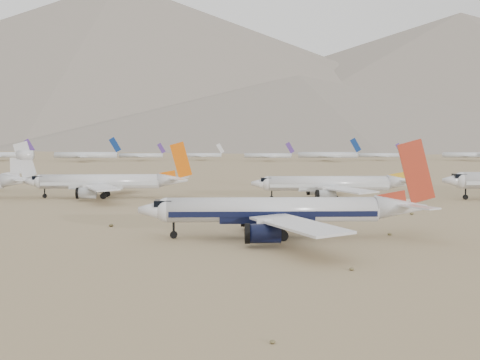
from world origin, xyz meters
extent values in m
plane|color=#8B7551|center=(0.00, 0.00, 0.00)|extent=(7000.00, 7000.00, 0.00)
cylinder|color=silver|center=(1.93, -0.43, 5.27)|extent=(38.74, 4.58, 4.58)
cube|color=black|center=(1.93, -0.43, 4.69)|extent=(37.97, 4.65, 1.03)
sphere|color=silver|center=(-17.44, -0.43, 5.27)|extent=(4.58, 4.58, 4.58)
cube|color=black|center=(-18.12, -0.43, 6.53)|extent=(3.21, 2.98, 1.14)
cone|color=silver|center=(25.88, -0.43, 5.61)|extent=(9.69, 4.58, 4.58)
cube|color=silver|center=(4.93, -14.02, 4.46)|extent=(14.96, 23.58, 0.72)
cube|color=silver|center=(27.76, -4.88, 6.18)|extent=(6.15, 8.04, 0.27)
cylinder|color=black|center=(-0.22, -9.95, 2.40)|extent=(5.38, 3.30, 3.30)
cube|color=silver|center=(4.93, 13.16, 4.46)|extent=(14.96, 23.58, 0.72)
cube|color=silver|center=(27.76, 4.03, 6.18)|extent=(6.15, 8.04, 0.27)
cylinder|color=black|center=(-0.22, 9.09, 2.40)|extent=(5.38, 3.30, 3.30)
cube|color=#A92E19|center=(28.57, -0.43, 12.29)|extent=(7.34, 0.37, 12.10)
cylinder|color=black|center=(-16.29, -0.43, 0.69)|extent=(1.37, 0.57, 1.37)
cylinder|color=black|center=(3.55, -3.63, 0.96)|extent=(1.92, 1.14, 1.92)
cylinder|color=black|center=(3.55, 2.78, 0.96)|extent=(1.92, 1.14, 1.92)
sphere|color=silver|center=(63.64, 64.29, 5.71)|extent=(4.97, 4.97, 4.97)
cube|color=black|center=(62.89, 64.29, 7.08)|extent=(3.48, 3.23, 1.24)
cylinder|color=black|center=(64.88, 64.29, 0.74)|extent=(1.49, 0.62, 1.49)
cylinder|color=silver|center=(24.02, 64.33, 4.95)|extent=(35.43, 4.31, 4.31)
cube|color=silver|center=(24.02, 64.33, 4.41)|extent=(34.72, 4.37, 0.97)
sphere|color=silver|center=(6.30, 64.33, 4.95)|extent=(4.31, 4.31, 4.31)
cube|color=black|center=(5.65, 64.33, 6.14)|extent=(3.01, 2.80, 1.08)
cone|color=silver|center=(45.91, 64.33, 5.27)|extent=(8.86, 4.31, 4.31)
cube|color=silver|center=(26.75, 51.85, 4.20)|extent=(13.68, 21.56, 0.67)
cube|color=silver|center=(47.64, 60.24, 5.81)|extent=(5.62, 7.35, 0.26)
cylinder|color=silver|center=(22.05, 55.57, 2.26)|extent=(4.92, 3.10, 3.10)
cube|color=silver|center=(26.75, 76.82, 4.20)|extent=(13.68, 21.56, 0.67)
cube|color=silver|center=(47.64, 68.42, 5.81)|extent=(5.62, 7.35, 0.26)
cylinder|color=silver|center=(22.05, 73.10, 2.26)|extent=(4.92, 3.10, 3.10)
cube|color=gold|center=(48.37, 64.33, 11.41)|extent=(6.72, 0.34, 11.06)
cylinder|color=black|center=(7.38, 64.33, 0.65)|extent=(1.29, 0.54, 1.29)
cylinder|color=black|center=(25.49, 61.32, 0.90)|extent=(1.81, 1.08, 1.81)
cylinder|color=black|center=(25.49, 67.35, 0.90)|extent=(1.81, 1.08, 1.81)
cylinder|color=silver|center=(-44.16, 72.96, 5.02)|extent=(35.73, 4.37, 4.37)
cube|color=silver|center=(-44.16, 72.96, 4.48)|extent=(35.02, 4.43, 0.98)
sphere|color=silver|center=(-62.03, 72.96, 5.02)|extent=(4.37, 4.37, 4.37)
cube|color=black|center=(-62.68, 72.96, 6.22)|extent=(3.06, 2.84, 1.09)
cone|color=silver|center=(-22.08, 72.96, 5.35)|extent=(8.93, 4.37, 4.37)
cube|color=silver|center=(-41.40, 60.35, 4.26)|extent=(13.80, 21.75, 0.67)
cube|color=silver|center=(-20.34, 68.83, 5.90)|extent=(5.67, 7.42, 0.26)
cylinder|color=silver|center=(-46.15, 64.10, 2.29)|extent=(4.96, 3.14, 3.14)
cube|color=silver|center=(-41.40, 85.56, 4.26)|extent=(13.80, 21.75, 0.67)
cube|color=silver|center=(-20.34, 77.09, 5.90)|extent=(5.67, 7.42, 0.26)
cylinder|color=silver|center=(-46.15, 81.81, 2.29)|extent=(4.96, 3.14, 3.14)
cube|color=#E65E09|center=(-19.60, 72.96, 11.54)|extent=(6.77, 0.35, 11.16)
cylinder|color=black|center=(-60.94, 72.96, 0.66)|extent=(1.31, 0.55, 1.31)
cylinder|color=black|center=(-42.67, 69.90, 0.92)|extent=(1.83, 1.09, 1.83)
cylinder|color=black|center=(-42.67, 76.01, 0.92)|extent=(1.83, 1.09, 1.83)
cone|color=silver|center=(-69.42, 73.79, 5.35)|extent=(9.11, 4.36, 4.36)
cube|color=silver|center=(-67.64, 69.59, 5.89)|extent=(5.79, 7.57, 0.26)
cube|color=silver|center=(-67.64, 77.99, 5.89)|extent=(5.79, 7.57, 0.26)
cube|color=silver|center=(-66.88, 73.79, 11.64)|extent=(6.91, 0.35, 11.38)
cylinder|color=silver|center=(-66.63, 73.79, 13.05)|extent=(4.56, 2.83, 2.83)
cylinder|color=silver|center=(-172.47, 351.54, 4.49)|extent=(42.32, 4.18, 4.18)
cube|color=#4C2D82|center=(-152.55, 351.54, 11.56)|extent=(8.43, 0.42, 10.61)
cube|color=silver|center=(-172.47, 362.50, 3.86)|extent=(11.15, 19.48, 0.42)
cylinder|color=silver|center=(-106.96, 337.57, 4.66)|extent=(45.83, 4.53, 4.53)
cube|color=navy|center=(-85.39, 337.57, 12.32)|extent=(9.13, 0.45, 11.50)
cube|color=silver|center=(-106.96, 325.71, 3.99)|extent=(12.08, 21.10, 0.45)
cube|color=silver|center=(-106.96, 349.43, 3.99)|extent=(12.08, 21.10, 0.45)
cylinder|color=silver|center=(-67.74, 347.76, 4.03)|extent=(32.92, 3.25, 3.25)
cube|color=#4C2D82|center=(-52.24, 347.76, 9.53)|extent=(6.56, 0.33, 8.26)
cube|color=silver|center=(-67.74, 339.24, 3.54)|extent=(8.67, 15.16, 0.33)
cube|color=silver|center=(-67.74, 356.28, 3.54)|extent=(8.67, 15.16, 0.33)
cylinder|color=silver|center=(-22.46, 353.87, 3.97)|extent=(31.73, 3.14, 3.14)
cube|color=silver|center=(-7.53, 353.87, 9.27)|extent=(6.32, 0.31, 7.96)
cube|color=silver|center=(-22.46, 345.66, 3.50)|extent=(8.36, 14.61, 0.31)
cube|color=silver|center=(-22.46, 362.09, 3.50)|extent=(8.36, 14.61, 0.31)
cylinder|color=silver|center=(28.01, 337.46, 4.14)|extent=(35.19, 3.48, 3.48)
cube|color=#4C2D82|center=(44.57, 337.46, 10.02)|extent=(7.01, 0.35, 8.83)
cube|color=silver|center=(28.01, 328.35, 3.62)|extent=(9.27, 16.20, 0.35)
cube|color=silver|center=(28.01, 346.57, 3.62)|extent=(9.27, 16.20, 0.35)
cylinder|color=silver|center=(72.83, 335.85, 4.58)|extent=(44.17, 4.36, 4.36)
cube|color=navy|center=(93.61, 335.85, 11.96)|extent=(8.80, 0.44, 11.08)
cube|color=silver|center=(72.83, 324.42, 3.93)|extent=(11.64, 20.33, 0.44)
cube|color=silver|center=(72.83, 347.28, 3.93)|extent=(11.64, 20.33, 0.44)
cylinder|color=silver|center=(114.67, 346.78, 4.00)|extent=(32.41, 3.20, 3.20)
cube|color=#4C2D82|center=(129.92, 346.78, 9.42)|extent=(6.45, 0.32, 8.13)
cube|color=silver|center=(114.67, 338.39, 3.52)|extent=(8.54, 14.92, 0.32)
cube|color=silver|center=(114.67, 355.17, 3.52)|extent=(8.54, 14.92, 0.32)
cylinder|color=silver|center=(181.16, 339.14, 4.39)|extent=(40.26, 3.98, 3.98)
cube|color=silver|center=(181.16, 328.72, 3.79)|extent=(10.61, 18.53, 0.40)
cube|color=silver|center=(181.16, 349.55, 3.79)|extent=(10.61, 18.53, 0.40)
cone|color=slate|center=(-300.00, 1690.00, 235.00)|extent=(2444.00, 2444.00, 470.00)
cone|color=slate|center=(200.00, 1480.00, 120.00)|extent=(1824.00, 1824.00, 240.00)
cone|color=slate|center=(700.00, 1660.00, 190.00)|extent=(2356.00, 2356.00, 380.00)
cone|color=slate|center=(150.00, 1100.00, 70.00)|extent=(1260.00, 1260.00, 140.00)
ellipsoid|color=brown|center=(-30.40, 14.40, 0.29)|extent=(0.98, 0.98, 0.54)
ellipsoid|color=brown|center=(-3.00, -57.00, 0.17)|extent=(0.56, 0.56, 0.31)
ellipsoid|color=brown|center=(10.70, -27.70, 0.21)|extent=(0.70, 0.70, 0.39)
ellipsoid|color=brown|center=(24.40, 1.60, 0.25)|extent=(0.84, 0.84, 0.46)
ellipsoid|color=brown|center=(38.10, 30.90, 0.29)|extent=(0.98, 0.98, 0.54)
camera|label=1|loc=(-7.74, -110.21, 18.84)|focal=45.00mm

